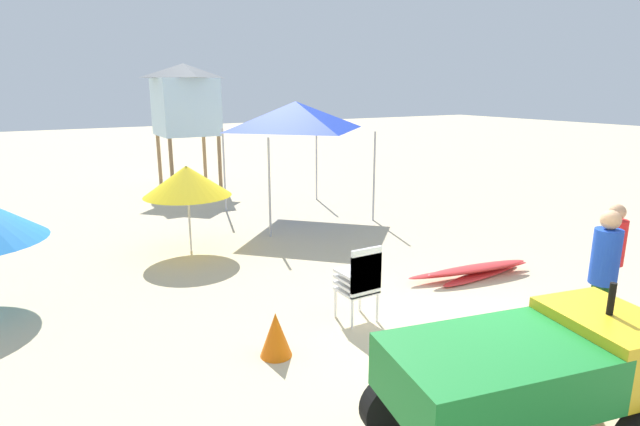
{
  "coord_description": "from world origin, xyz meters",
  "views": [
    {
      "loc": [
        -4.64,
        -3.68,
        3.19
      ],
      "look_at": [
        -0.5,
        3.36,
        1.15
      ],
      "focal_mm": 28.57,
      "sensor_mm": 36.0,
      "label": 1
    }
  ],
  "objects_px": {
    "utility_cart": "(531,371)",
    "lifeguard_near_right": "(604,270)",
    "traffic_cone_near": "(276,334)",
    "stacked_plastic_chairs": "(361,278)",
    "surfboard_pile": "(476,271)",
    "beach_umbrella_left": "(187,181)",
    "popup_canopy": "(296,116)",
    "lifeguard_tower": "(185,99)",
    "lifeguard_near_left": "(611,254)"
  },
  "relations": [
    {
      "from": "utility_cart",
      "to": "lifeguard_near_right",
      "type": "relative_size",
      "value": 1.54
    },
    {
      "from": "utility_cart",
      "to": "traffic_cone_near",
      "type": "distance_m",
      "value": 2.93
    },
    {
      "from": "stacked_plastic_chairs",
      "to": "surfboard_pile",
      "type": "distance_m",
      "value": 2.77
    },
    {
      "from": "beach_umbrella_left",
      "to": "traffic_cone_near",
      "type": "height_order",
      "value": "beach_umbrella_left"
    },
    {
      "from": "stacked_plastic_chairs",
      "to": "lifeguard_near_right",
      "type": "xyz_separation_m",
      "value": [
        2.12,
        -2.07,
        0.37
      ]
    },
    {
      "from": "utility_cart",
      "to": "traffic_cone_near",
      "type": "xyz_separation_m",
      "value": [
        -1.2,
        2.63,
        -0.5
      ]
    },
    {
      "from": "beach_umbrella_left",
      "to": "traffic_cone_near",
      "type": "relative_size",
      "value": 3.06
    },
    {
      "from": "utility_cart",
      "to": "lifeguard_near_right",
      "type": "distance_m",
      "value": 2.46
    },
    {
      "from": "stacked_plastic_chairs",
      "to": "beach_umbrella_left",
      "type": "height_order",
      "value": "beach_umbrella_left"
    },
    {
      "from": "stacked_plastic_chairs",
      "to": "beach_umbrella_left",
      "type": "distance_m",
      "value": 4.51
    },
    {
      "from": "surfboard_pile",
      "to": "lifeguard_near_right",
      "type": "xyz_separation_m",
      "value": [
        -0.57,
        -2.46,
        0.9
      ]
    },
    {
      "from": "stacked_plastic_chairs",
      "to": "utility_cart",
      "type": "bearing_deg",
      "value": -93.95
    },
    {
      "from": "stacked_plastic_chairs",
      "to": "popup_canopy",
      "type": "bearing_deg",
      "value": 70.23
    },
    {
      "from": "lifeguard_near_right",
      "to": "stacked_plastic_chairs",
      "type": "bearing_deg",
      "value": 135.72
    },
    {
      "from": "lifeguard_tower",
      "to": "utility_cart",
      "type": "bearing_deg",
      "value": -94.72
    },
    {
      "from": "surfboard_pile",
      "to": "beach_umbrella_left",
      "type": "relative_size",
      "value": 1.4
    },
    {
      "from": "popup_canopy",
      "to": "lifeguard_tower",
      "type": "height_order",
      "value": "lifeguard_tower"
    },
    {
      "from": "lifeguard_near_left",
      "to": "lifeguard_near_right",
      "type": "xyz_separation_m",
      "value": [
        -0.94,
        -0.45,
        0.08
      ]
    },
    {
      "from": "lifeguard_tower",
      "to": "popup_canopy",
      "type": "bearing_deg",
      "value": -78.52
    },
    {
      "from": "beach_umbrella_left",
      "to": "lifeguard_near_right",
      "type": "bearing_deg",
      "value": -63.27
    },
    {
      "from": "stacked_plastic_chairs",
      "to": "lifeguard_near_right",
      "type": "relative_size",
      "value": 0.63
    },
    {
      "from": "stacked_plastic_chairs",
      "to": "surfboard_pile",
      "type": "xyz_separation_m",
      "value": [
        2.69,
        0.39,
        -0.53
      ]
    },
    {
      "from": "popup_canopy",
      "to": "lifeguard_tower",
      "type": "relative_size",
      "value": 0.73
    },
    {
      "from": "lifeguard_near_right",
      "to": "traffic_cone_near",
      "type": "bearing_deg",
      "value": 152.4
    },
    {
      "from": "surfboard_pile",
      "to": "traffic_cone_near",
      "type": "height_order",
      "value": "traffic_cone_near"
    },
    {
      "from": "utility_cart",
      "to": "lifeguard_tower",
      "type": "bearing_deg",
      "value": 85.28
    },
    {
      "from": "utility_cart",
      "to": "beach_umbrella_left",
      "type": "bearing_deg",
      "value": 97.1
    },
    {
      "from": "popup_canopy",
      "to": "traffic_cone_near",
      "type": "relative_size",
      "value": 5.07
    },
    {
      "from": "beach_umbrella_left",
      "to": "surfboard_pile",
      "type": "bearing_deg",
      "value": -45.99
    },
    {
      "from": "stacked_plastic_chairs",
      "to": "lifeguard_near_right",
      "type": "height_order",
      "value": "lifeguard_near_right"
    },
    {
      "from": "lifeguard_tower",
      "to": "beach_umbrella_left",
      "type": "xyz_separation_m",
      "value": [
        -2.06,
        -6.96,
        -1.37
      ]
    },
    {
      "from": "utility_cart",
      "to": "surfboard_pile",
      "type": "relative_size",
      "value": 1.14
    },
    {
      "from": "lifeguard_near_left",
      "to": "lifeguard_tower",
      "type": "relative_size",
      "value": 0.42
    },
    {
      "from": "lifeguard_near_left",
      "to": "lifeguard_near_right",
      "type": "relative_size",
      "value": 0.93
    },
    {
      "from": "stacked_plastic_chairs",
      "to": "lifeguard_near_left",
      "type": "distance_m",
      "value": 3.48
    },
    {
      "from": "lifeguard_tower",
      "to": "beach_umbrella_left",
      "type": "distance_m",
      "value": 7.39
    },
    {
      "from": "surfboard_pile",
      "to": "beach_umbrella_left",
      "type": "distance_m",
      "value": 5.6
    },
    {
      "from": "lifeguard_near_left",
      "to": "beach_umbrella_left",
      "type": "height_order",
      "value": "beach_umbrella_left"
    },
    {
      "from": "stacked_plastic_chairs",
      "to": "surfboard_pile",
      "type": "relative_size",
      "value": 0.46
    },
    {
      "from": "surfboard_pile",
      "to": "lifeguard_near_left",
      "type": "bearing_deg",
      "value": -79.54
    },
    {
      "from": "lifeguard_near_right",
      "to": "popup_canopy",
      "type": "bearing_deg",
      "value": 90.3
    },
    {
      "from": "lifeguard_near_right",
      "to": "beach_umbrella_left",
      "type": "xyz_separation_m",
      "value": [
        -3.21,
        6.38,
        0.39
      ]
    },
    {
      "from": "popup_canopy",
      "to": "traffic_cone_near",
      "type": "height_order",
      "value": "popup_canopy"
    },
    {
      "from": "stacked_plastic_chairs",
      "to": "lifeguard_tower",
      "type": "relative_size",
      "value": 0.28
    },
    {
      "from": "lifeguard_near_right",
      "to": "lifeguard_tower",
      "type": "bearing_deg",
      "value": 94.94
    },
    {
      "from": "utility_cart",
      "to": "lifeguard_near_right",
      "type": "height_order",
      "value": "lifeguard_near_right"
    },
    {
      "from": "beach_umbrella_left",
      "to": "traffic_cone_near",
      "type": "bearing_deg",
      "value": -93.9
    },
    {
      "from": "surfboard_pile",
      "to": "lifeguard_near_right",
      "type": "bearing_deg",
      "value": -103.06
    },
    {
      "from": "stacked_plastic_chairs",
      "to": "lifeguard_near_left",
      "type": "xyz_separation_m",
      "value": [
        3.07,
        -1.62,
        0.29
      ]
    },
    {
      "from": "stacked_plastic_chairs",
      "to": "lifeguard_tower",
      "type": "bearing_deg",
      "value": 85.08
    }
  ]
}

